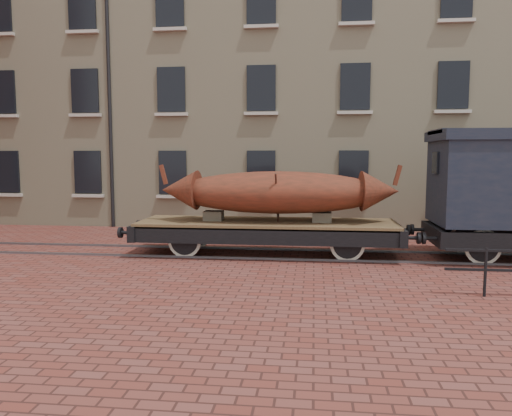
# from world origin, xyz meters

# --- Properties ---
(ground) EXTENTS (90.00, 90.00, 0.00)m
(ground) POSITION_xyz_m (0.00, 0.00, 0.00)
(ground) COLOR brown
(warehouse_cream) EXTENTS (40.00, 10.19, 14.00)m
(warehouse_cream) POSITION_xyz_m (3.00, 9.99, 7.00)
(warehouse_cream) COLOR beige
(warehouse_cream) RESTS_ON ground
(rail_track) EXTENTS (30.00, 1.52, 0.06)m
(rail_track) POSITION_xyz_m (0.00, 0.00, 0.03)
(rail_track) COLOR #59595E
(rail_track) RESTS_ON ground
(flatcar_wagon) EXTENTS (8.29, 2.25, 1.25)m
(flatcar_wagon) POSITION_xyz_m (-1.80, 0.00, 0.78)
(flatcar_wagon) COLOR brown
(flatcar_wagon) RESTS_ON ground
(iron_boat) EXTENTS (6.90, 2.06, 1.64)m
(iron_boat) POSITION_xyz_m (-1.49, -0.00, 1.82)
(iron_boat) COLOR maroon
(iron_boat) RESTS_ON flatcar_wagon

